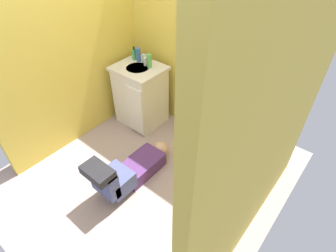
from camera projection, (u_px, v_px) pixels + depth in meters
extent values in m
cube|color=#A48F8B|center=(150.00, 173.00, 3.08)|extent=(2.71, 2.97, 0.04)
cube|color=gold|center=(209.00, 42.00, 2.91)|extent=(2.37, 0.08, 2.40)
cube|color=gold|center=(65.00, 45.00, 2.86)|extent=(0.08, 1.97, 2.40)
cube|color=gold|center=(272.00, 136.00, 1.74)|extent=(0.08, 1.97, 2.40)
cube|color=white|center=(234.00, 157.00, 2.99)|extent=(0.22, 0.30, 0.38)
cylinder|color=white|center=(234.00, 148.00, 2.83)|extent=(0.35, 0.35, 0.08)
cube|color=white|center=(245.00, 126.00, 2.83)|extent=(0.34, 0.17, 0.34)
cube|color=white|center=(249.00, 112.00, 2.71)|extent=(0.36, 0.19, 0.03)
cube|color=silver|center=(141.00, 96.00, 3.56)|extent=(0.56, 0.48, 0.78)
cube|color=silver|center=(139.00, 68.00, 3.29)|extent=(0.60, 0.52, 0.04)
cylinder|color=silver|center=(138.00, 69.00, 3.28)|extent=(0.28, 0.28, 0.05)
cube|color=silver|center=(135.00, 111.00, 3.34)|extent=(0.26, 0.03, 0.66)
cylinder|color=silver|center=(146.00, 59.00, 3.33)|extent=(0.02, 0.02, 0.10)
cube|color=#512D6B|center=(142.00, 166.00, 3.02)|extent=(0.29, 0.52, 0.17)
sphere|color=tan|center=(161.00, 149.00, 3.21)|extent=(0.19, 0.19, 0.19)
cube|color=#464E7E|center=(117.00, 180.00, 2.75)|extent=(0.31, 0.28, 0.20)
cube|color=#464E7E|center=(104.00, 181.00, 2.59)|extent=(0.31, 0.12, 0.32)
cube|color=black|center=(98.00, 172.00, 2.45)|extent=(0.31, 0.19, 0.09)
cylinder|color=#512D6B|center=(140.00, 152.00, 3.23)|extent=(0.08, 0.30, 0.08)
cube|color=silver|center=(246.00, 105.00, 2.69)|extent=(0.22, 0.11, 0.10)
cube|color=#33598C|center=(260.00, 111.00, 2.62)|extent=(0.12, 0.09, 0.11)
cylinder|color=#3DA15C|center=(134.00, 54.00, 3.40)|extent=(0.06, 0.06, 0.13)
cylinder|color=black|center=(134.00, 48.00, 3.35)|extent=(0.02, 0.02, 0.04)
cylinder|color=#3B67B8|center=(139.00, 55.00, 3.34)|extent=(0.06, 0.06, 0.17)
cylinder|color=silver|center=(144.00, 58.00, 3.35)|extent=(0.05, 0.05, 0.10)
cylinder|color=white|center=(145.00, 61.00, 3.28)|extent=(0.04, 0.04, 0.10)
cylinder|color=#50A44D|center=(149.00, 61.00, 3.22)|extent=(0.06, 0.06, 0.17)
cylinder|color=white|center=(197.00, 164.00, 3.02)|extent=(0.11, 0.11, 0.20)
cylinder|color=white|center=(224.00, 214.00, 2.60)|extent=(0.11, 0.11, 0.10)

